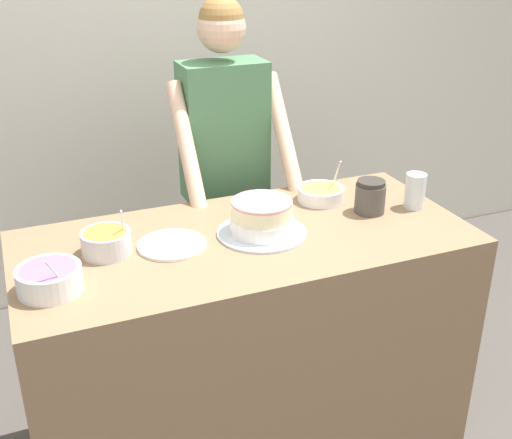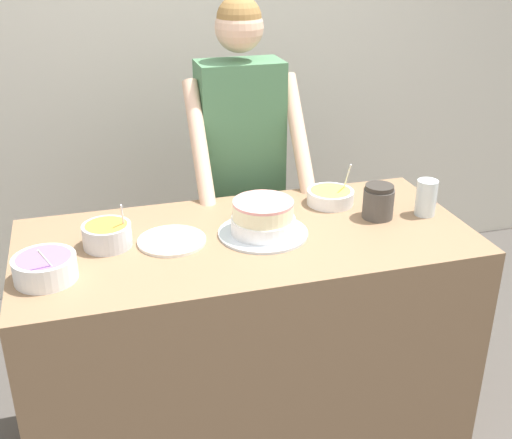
{
  "view_description": "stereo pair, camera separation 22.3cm",
  "coord_description": "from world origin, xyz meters",
  "views": [
    {
      "loc": [
        -0.76,
        -1.58,
        1.98
      ],
      "look_at": [
        0.02,
        0.34,
        1.02
      ],
      "focal_mm": 45.0,
      "sensor_mm": 36.0,
      "label": 1
    },
    {
      "loc": [
        -0.55,
        -1.65,
        1.98
      ],
      "look_at": [
        0.02,
        0.34,
        1.02
      ],
      "focal_mm": 45.0,
      "sensor_mm": 36.0,
      "label": 2
    }
  ],
  "objects": [
    {
      "name": "wall_back",
      "position": [
        0.0,
        1.83,
        1.3
      ],
      "size": [
        10.0,
        0.05,
        2.6
      ],
      "color": "silver",
      "rests_on": "ground_plane"
    },
    {
      "name": "ceramic_plate",
      "position": [
        -0.27,
        0.4,
        0.94
      ],
      "size": [
        0.25,
        0.25,
        0.01
      ],
      "color": "white",
      "rests_on": "counter"
    },
    {
      "name": "person_baker",
      "position": [
        0.15,
        1.01,
        1.05
      ],
      "size": [
        0.51,
        0.47,
        1.71
      ],
      "color": "#2D2D38",
      "rests_on": "ground_plane"
    },
    {
      "name": "cake",
      "position": [
        0.06,
        0.38,
        1.0
      ],
      "size": [
        0.33,
        0.33,
        0.13
      ],
      "color": "silver",
      "rests_on": "counter"
    },
    {
      "name": "drinking_glass",
      "position": [
        0.72,
        0.37,
        1.01
      ],
      "size": [
        0.08,
        0.08,
        0.14
      ],
      "color": "silver",
      "rests_on": "counter"
    },
    {
      "name": "counter",
      "position": [
        0.0,
        0.38,
        0.47
      ],
      "size": [
        1.66,
        0.76,
        0.94
      ],
      "color": "#8C6B4C",
      "rests_on": "ground_plane"
    },
    {
      "name": "frosting_bowl_orange",
      "position": [
        -0.49,
        0.44,
        0.98
      ],
      "size": [
        0.17,
        0.17,
        0.17
      ],
      "color": "silver",
      "rests_on": "counter"
    },
    {
      "name": "frosting_bowl_purple",
      "position": [
        -0.7,
        0.25,
        0.98
      ],
      "size": [
        0.2,
        0.2,
        0.15
      ],
      "color": "white",
      "rests_on": "counter"
    },
    {
      "name": "stoneware_jar",
      "position": [
        0.53,
        0.4,
        1.0
      ],
      "size": [
        0.12,
        0.12,
        0.13
      ],
      "color": "#4C4742",
      "rests_on": "counter"
    },
    {
      "name": "frosting_bowl_yellow",
      "position": [
        0.41,
        0.57,
        0.97
      ],
      "size": [
        0.19,
        0.19,
        0.17
      ],
      "color": "white",
      "rests_on": "counter"
    }
  ]
}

